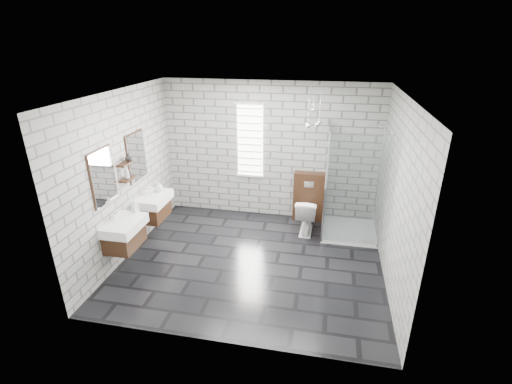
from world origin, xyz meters
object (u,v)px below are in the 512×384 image
(vanity_right, at_px, (151,200))
(shower_enclosure, at_px, (345,211))
(toilet, at_px, (306,215))
(vanity_left, at_px, (122,226))
(cistern_panel, at_px, (309,197))

(vanity_right, distance_m, shower_enclosure, 3.50)
(shower_enclosure, relative_size, toilet, 2.96)
(vanity_left, relative_size, shower_enclosure, 0.77)
(vanity_left, distance_m, toilet, 3.26)
(shower_enclosure, height_order, toilet, shower_enclosure)
(vanity_left, bearing_deg, vanity_right, 90.00)
(vanity_left, xyz_separation_m, cistern_panel, (2.71, 2.28, -0.26))
(cistern_panel, xyz_separation_m, toilet, (0.00, -0.51, -0.16))
(cistern_panel, bearing_deg, toilet, -90.00)
(vanity_left, relative_size, vanity_right, 1.00)
(cistern_panel, relative_size, toilet, 1.46)
(shower_enclosure, xyz_separation_m, toilet, (-0.70, 0.01, -0.16))
(shower_enclosure, bearing_deg, vanity_right, -167.42)
(shower_enclosure, bearing_deg, vanity_left, -152.61)
(toilet, bearing_deg, shower_enclosure, -179.12)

